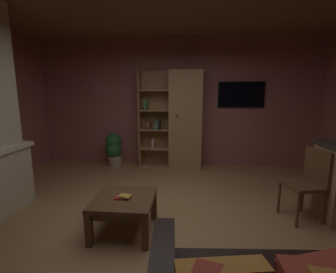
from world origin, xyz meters
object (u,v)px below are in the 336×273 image
at_px(table_book_1, 125,196).
at_px(dining_chair, 308,180).
at_px(wall_mounted_tv, 241,95).
at_px(table_book_0, 120,198).
at_px(coffee_table, 124,204).
at_px(bookshelf_cabinet, 181,121).
at_px(potted_floor_plant, 114,149).

distance_m(table_book_1, dining_chair, 2.31).
height_order(table_book_1, wall_mounted_tv, wall_mounted_tv).
relative_size(table_book_0, dining_chair, 0.13).
xyz_separation_m(table_book_1, wall_mounted_tv, (1.84, 2.83, 1.14)).
distance_m(coffee_table, table_book_0, 0.11).
height_order(coffee_table, table_book_1, table_book_1).
relative_size(table_book_0, wall_mounted_tv, 0.12).
relative_size(coffee_table, table_book_0, 5.87).
height_order(bookshelf_cabinet, wall_mounted_tv, bookshelf_cabinet).
distance_m(table_book_0, table_book_1, 0.06).
distance_m(bookshelf_cabinet, table_book_0, 2.76).
distance_m(coffee_table, table_book_1, 0.12).
distance_m(dining_chair, potted_floor_plant, 3.75).
height_order(table_book_0, wall_mounted_tv, wall_mounted_tv).
height_order(coffee_table, table_book_0, table_book_0).
relative_size(bookshelf_cabinet, table_book_0, 17.68).
height_order(coffee_table, wall_mounted_tv, wall_mounted_tv).
height_order(potted_floor_plant, wall_mounted_tv, wall_mounted_tv).
bearing_deg(coffee_table, wall_mounted_tv, 56.44).
bearing_deg(bookshelf_cabinet, table_book_0, -103.07).
bearing_deg(wall_mounted_tv, table_book_0, -123.73).
xyz_separation_m(bookshelf_cabinet, table_book_0, (-0.61, -2.63, -0.60)).
bearing_deg(potted_floor_plant, table_book_1, -69.62).
xyz_separation_m(dining_chair, potted_floor_plant, (-3.18, 1.99, -0.13)).
distance_m(table_book_0, wall_mounted_tv, 3.60).
bearing_deg(wall_mounted_tv, bookshelf_cabinet, -170.68).
bearing_deg(bookshelf_cabinet, coffee_table, -102.49).
bearing_deg(table_book_0, table_book_1, 6.88).
height_order(bookshelf_cabinet, dining_chair, bookshelf_cabinet).
bearing_deg(wall_mounted_tv, dining_chair, -79.90).
distance_m(table_book_0, potted_floor_plant, 2.67).
bearing_deg(coffee_table, table_book_0, -134.32).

